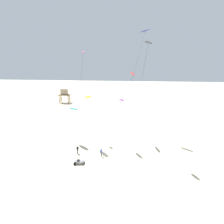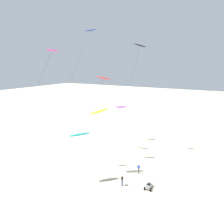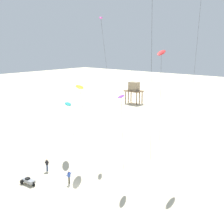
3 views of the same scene
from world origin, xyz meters
TOP-DOWN VIEW (x-y plane):
  - ground_plane at (0.00, 0.00)m, footprint 260.00×260.00m
  - kite_teal at (-8.95, 7.20)m, footprint 3.16×4.09m
  - kite_purple at (1.87, 5.99)m, footprint 1.90×3.21m
  - kite_red at (4.03, 11.14)m, footprint 2.88×5.60m
  - kite_magenta at (-7.79, 13.27)m, footprint 5.37×9.50m
  - kite_yellow at (-5.30, 6.15)m, footprint 3.21×5.06m
  - kite_flyer_nearest at (-6.62, 1.18)m, footprint 0.73×0.73m
  - kite_flyer_middle at (-1.73, 0.64)m, footprint 0.57×0.59m
  - stilt_house at (-24.72, 45.41)m, footprint 4.82×3.29m
  - beach_buggy at (-5.33, -2.59)m, footprint 2.09×1.07m

SIDE VIEW (x-z plane):
  - ground_plane at x=0.00m, z-range 0.00..0.00m
  - beach_buggy at x=-5.33m, z-range 0.02..0.84m
  - kite_flyer_nearest at x=-6.62m, z-range 0.06..1.73m
  - kite_flyer_middle at x=-1.73m, z-range 0.06..1.73m
  - stilt_house at x=-24.72m, z-range 1.25..7.26m
  - kite_teal at x=-8.95m, z-range 3.66..11.81m
  - kite_purple at x=1.87m, z-range 4.95..15.39m
  - kite_yellow at x=-5.30m, z-range 4.98..16.33m
  - kite_red at x=4.03m, z-range 7.25..22.97m
  - kite_magenta at x=-7.79m, z-range 9.41..29.79m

